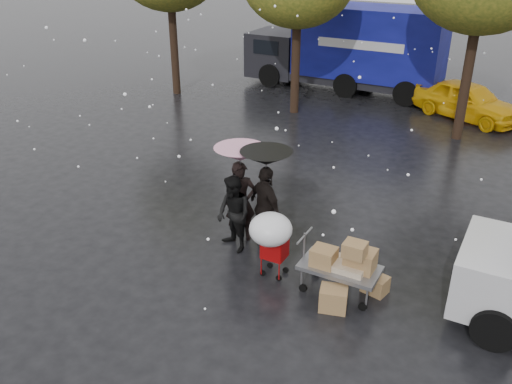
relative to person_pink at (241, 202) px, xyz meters
The scene contains 12 objects.
ground 1.42m from the person_pink, 56.90° to the right, with size 90.00×90.00×0.00m, color black.
person_pink is the anchor object (origin of this frame).
person_middle 0.46m from the person_pink, 79.16° to the right, with size 0.83×0.65×1.71m, color black.
person_black 0.62m from the person_pink, ahead, with size 1.11×0.46×1.89m, color black.
umbrella_pink 1.13m from the person_pink, 45.00° to the left, with size 1.11×1.11×2.21m.
umbrella_black 1.32m from the person_pink, ahead, with size 1.10×1.10×2.25m.
vendor_cart 2.87m from the person_pink, 17.09° to the right, with size 1.52×0.80×1.27m.
shopping_cart 1.68m from the person_pink, 39.22° to the right, with size 0.84×0.84×1.46m.
blue_truck 13.28m from the person_pink, 99.70° to the left, with size 8.30×2.60×3.50m.
box_ground_near 3.15m from the person_pink, 26.51° to the right, with size 0.50×0.40×0.45m, color #976442.
box_ground_far 3.40m from the person_pink, ahead, with size 0.46×0.36×0.36m, color #976442.
yellow_taxi 11.76m from the person_pink, 75.35° to the left, with size 1.62×4.02×1.37m, color #F3B40C.
Camera 1 is at (4.78, -8.24, 6.36)m, focal length 38.00 mm.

